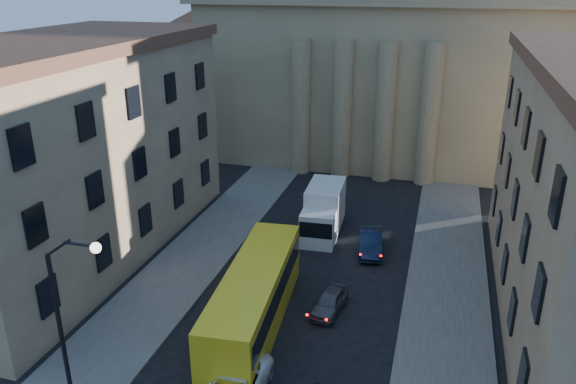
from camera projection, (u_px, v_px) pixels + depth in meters
sidewalk_left at (160, 294)px, 34.51m from camera, size 5.00×60.00×0.15m
sidewalk_right at (445, 339)px, 30.21m from camera, size 5.00×60.00×0.15m
church at (383, 38)px, 61.68m from camera, size 68.02×28.76×36.60m
building_left at (65, 150)px, 37.58m from camera, size 11.60×26.60×14.70m
street_lamp at (68, 314)px, 23.27m from camera, size 2.62×0.44×8.83m
car_right_far at (330, 302)px, 32.71m from camera, size 1.92×3.76×1.23m
car_right_distant at (371, 242)px, 39.68m from camera, size 2.13×4.63×1.47m
city_bus at (254, 296)px, 30.90m from camera, size 3.82×12.57×3.49m
box_truck at (323, 212)px, 42.39m from camera, size 2.84×6.55×3.53m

